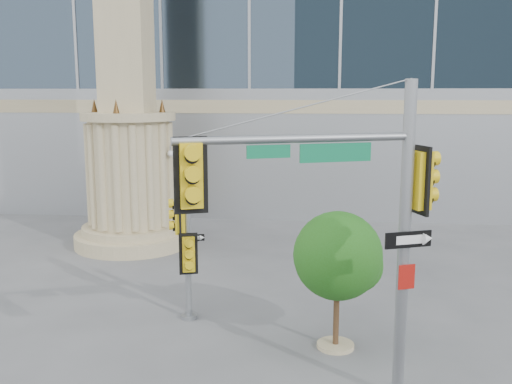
# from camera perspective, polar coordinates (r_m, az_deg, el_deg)

# --- Properties ---
(ground) EXTENTS (120.00, 120.00, 0.00)m
(ground) POSITION_cam_1_polar(r_m,az_deg,el_deg) (13.25, 1.28, -16.18)
(ground) COLOR #545456
(ground) RESTS_ON ground
(monument) EXTENTS (4.40, 4.40, 16.60)m
(monument) POSITION_cam_1_polar(r_m,az_deg,el_deg) (21.98, -12.70, 8.87)
(monument) COLOR tan
(monument) RESTS_ON ground
(main_signal_pole) EXTENTS (4.48, 2.07, 6.07)m
(main_signal_pole) POSITION_cam_1_polar(r_m,az_deg,el_deg) (10.26, 9.45, -1.84)
(main_signal_pole) COLOR slate
(main_signal_pole) RESTS_ON ground
(secondary_signal_pole) EXTENTS (0.80, 0.57, 4.29)m
(secondary_signal_pole) POSITION_cam_1_polar(r_m,az_deg,el_deg) (14.50, -7.04, -3.33)
(secondary_signal_pole) COLOR slate
(secondary_signal_pole) RESTS_ON ground
(street_tree) EXTENTS (2.06, 2.01, 3.21)m
(street_tree) POSITION_cam_1_polar(r_m,az_deg,el_deg) (13.08, 8.33, -6.68)
(street_tree) COLOR tan
(street_tree) RESTS_ON ground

